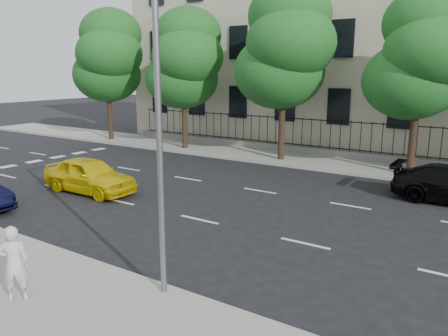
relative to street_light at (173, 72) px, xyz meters
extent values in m
plane|color=black|center=(-2.50, 1.77, -5.15)|extent=(120.00, 120.00, 0.00)
cube|color=gray|center=(-2.50, -2.23, -5.07)|extent=(60.00, 4.00, 0.15)
cube|color=gray|center=(-2.50, 15.77, -5.07)|extent=(60.00, 4.00, 0.15)
cube|color=beige|center=(-2.50, 24.77, 3.85)|extent=(34.00, 12.00, 18.00)
cube|color=slate|center=(-2.50, 17.47, -4.80)|extent=(30.00, 0.50, 0.40)
cube|color=black|center=(-2.50, 17.47, -4.50)|extent=(28.80, 0.05, 0.05)
cube|color=black|center=(-2.50, 17.47, -2.90)|extent=(28.80, 0.05, 0.05)
cylinder|color=slate|center=(0.00, -0.53, -1.00)|extent=(0.14, 0.14, 8.00)
cylinder|color=#382619|center=(-18.50, 14.97, -3.42)|extent=(0.36, 0.36, 3.15)
ellipsoid|color=#1C561D|center=(-18.90, 15.27, -0.29)|extent=(4.94, 4.94, 4.06)
ellipsoid|color=#1C561D|center=(-18.00, 14.77, 1.14)|extent=(4.68, 4.68, 3.85)
ellipsoid|color=#1C561D|center=(-18.40, 15.37, 2.57)|extent=(4.42, 4.42, 3.64)
cylinder|color=#382619|center=(-11.50, 14.97, -3.51)|extent=(0.36, 0.36, 2.97)
ellipsoid|color=#1C561D|center=(-11.90, 15.27, -0.52)|extent=(4.75, 4.75, 3.90)
ellipsoid|color=#1C561D|center=(-11.00, 14.77, 0.85)|extent=(4.50, 4.50, 3.70)
ellipsoid|color=#1C561D|center=(-11.40, 15.37, 2.23)|extent=(4.25, 4.25, 3.50)
cylinder|color=#382619|center=(-4.50, 14.97, -3.34)|extent=(0.36, 0.36, 3.32)
ellipsoid|color=#1C561D|center=(-4.90, 15.27, -0.05)|extent=(5.13, 5.13, 4.21)
ellipsoid|color=#1C561D|center=(-4.00, 14.77, 1.43)|extent=(4.86, 4.86, 4.00)
ellipsoid|color=#1C561D|center=(-4.40, 15.37, 2.92)|extent=(4.59, 4.59, 3.78)
cylinder|color=#382619|center=(2.50, 14.97, -3.46)|extent=(0.36, 0.36, 3.08)
ellipsoid|color=#1C561D|center=(2.10, 15.27, -0.48)|extent=(4.56, 4.56, 3.74)
ellipsoid|color=#1C561D|center=(3.00, 14.77, 0.84)|extent=(4.32, 4.32, 3.55)
ellipsoid|color=#1C561D|center=(2.60, 15.37, 2.16)|extent=(4.08, 4.08, 3.36)
imported|color=yellow|center=(-8.59, 4.58, -4.39)|extent=(4.46, 1.83, 1.52)
imported|color=beige|center=(-2.49, -2.62, -4.12)|extent=(0.75, 0.75, 1.75)
camera|label=1|loc=(6.23, -7.56, 0.03)|focal=35.00mm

